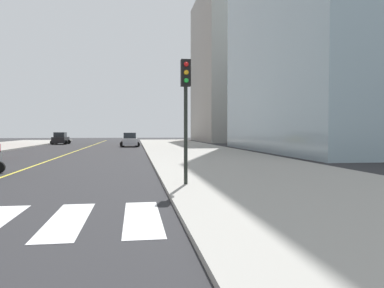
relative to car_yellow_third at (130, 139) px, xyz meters
name	(u,v)px	position (x,y,z in m)	size (l,w,h in m)	color
sidewalk_kerb_east	(225,161)	(6.86, -33.66, -0.76)	(10.00, 120.00, 0.15)	#9E9B93
lane_divider_paint	(81,149)	(-5.34, -13.66, -0.83)	(0.16, 80.00, 0.01)	yellow
parking_garage_concrete	(244,68)	(22.46, 15.64, 13.76)	(18.00, 24.00, 29.18)	#9E9B93
car_yellow_third	(130,139)	(0.00, 0.00, 0.00)	(2.57, 4.03, 1.78)	gold
car_silver_fourth	(130,140)	(0.10, -7.39, 0.04)	(2.73, 4.26, 1.87)	#B7B7BC
car_black_fifth	(61,139)	(-10.74, 3.30, 0.05)	(2.69, 4.26, 1.89)	black
traffic_light_near_corner	(186,97)	(2.68, -44.96, 2.61)	(0.36, 0.41, 4.67)	black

